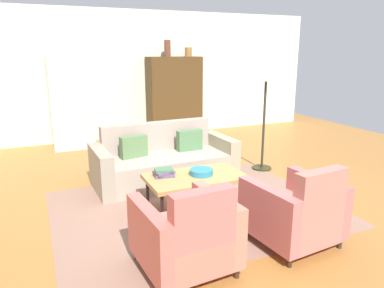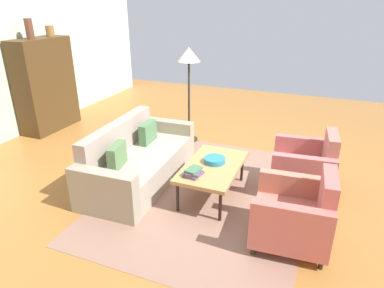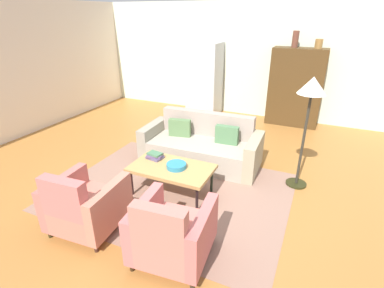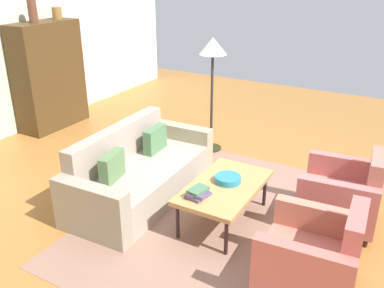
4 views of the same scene
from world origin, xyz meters
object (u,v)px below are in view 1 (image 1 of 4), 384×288
Objects in this scene: armchair_left at (188,237)px; cabinet at (174,97)px; fruit_bowl at (201,172)px; refrigerator at (71,102)px; armchair_right at (297,213)px; book_stack at (164,173)px; vase_round at (188,52)px; floor_lamp at (266,82)px; coffee_table at (195,178)px; couch at (163,162)px; vase_tall at (167,48)px.

cabinet reaches higher than armchair_left.
fruit_bowl is at bearing -106.38° from cabinet.
refrigerator is at bearing 106.31° from fruit_bowl.
cabinet is at bearing 2.63° from refrigerator.
refrigerator is (-1.65, 5.00, 0.58)m from armchair_right.
vase_round is (1.95, 3.80, 1.40)m from book_stack.
refrigerator is 3.95m from floor_lamp.
book_stack is (0.24, 1.30, 0.16)m from armchair_left.
coffee_table is at bearing -20.17° from book_stack.
floor_lamp is (1.09, 2.20, 1.10)m from armchair_right.
fruit_bowl is 4.44m from vase_round.
vase_round reaches higher than armchair_right.
couch is 2.42× the size of armchair_right.
floor_lamp is (0.11, -2.90, -0.46)m from vase_round.
armchair_right is 2.46× the size of vase_tall.
armchair_right is (0.61, -1.17, -0.08)m from coffee_table.
coffee_table is 1.32m from armchair_right.
armchair_right is at bearing -116.29° from floor_lamp.
armchair_right is at bearing -95.40° from vase_tall.
vase_round is at bearing -122.00° from couch.
coffee_table is 1.36× the size of armchair_left.
armchair_left is 1.00× the size of armchair_right.
fruit_bowl is 4.02m from refrigerator.
fruit_bowl is at bearing 108.79° from armchair_right.
armchair_left is 3.36m from floor_lamp.
fruit_bowl is 2.14m from floor_lamp.
armchair_left is 0.49× the size of cabinet.
fruit_bowl is at bearing -73.69° from refrigerator.
coffee_table is 4.49m from vase_round.
vase_round is at bearing 62.87° from book_stack.
book_stack is at bearing -79.57° from refrigerator.
couch is at bearing 94.05° from fruit_bowl.
refrigerator reaches higher than couch.
refrigerator reaches higher than floor_lamp.
refrigerator is at bearing -177.37° from cabinet.
floor_lamp is at bearing 23.77° from book_stack.
armchair_left is 2.46× the size of vase_tall.
coffee_table is at bearing -111.99° from vase_round.
refrigerator is (-1.04, 3.83, 0.51)m from coffee_table.
vase_round is (0.50, 0.00, -0.08)m from vase_tall.
vase_tall is 1.78× the size of vase_round.
floor_lamp reaches higher than couch.
vase_tall reaches higher than coffee_table.
armchair_right is at bearing -53.36° from book_stack.
coffee_table is 1.36× the size of armchair_right.
coffee_table is 0.67× the size of cabinet.
book_stack is (-0.44, 0.13, 0.01)m from fruit_bowl.
refrigerator reaches higher than armchair_left.
armchair_left reaches higher than coffee_table.
coffee_table is 4.37m from vase_tall.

